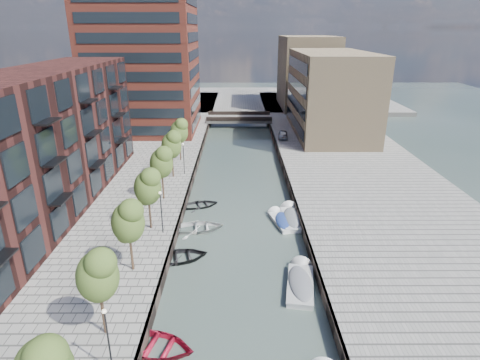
{
  "coord_description": "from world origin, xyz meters",
  "views": [
    {
      "loc": [
        -0.19,
        -9.09,
        18.84
      ],
      "look_at": [
        0.0,
        31.12,
        3.5
      ],
      "focal_mm": 30.0,
      "sensor_mm": 36.0,
      "label": 1
    }
  ],
  "objects_px": {
    "tree_3": "(148,186)",
    "tree_6": "(179,130)",
    "tree_4": "(161,162)",
    "car": "(283,135)",
    "motorboat_1": "(300,282)",
    "bridge": "(239,119)",
    "sloop_1": "(180,260)",
    "tree_2": "(128,220)",
    "sloop_4": "(201,206)",
    "motorboat_3": "(281,220)",
    "sloop_2": "(155,350)",
    "tree_5": "(171,144)",
    "motorboat_4": "(292,218)",
    "tree_1": "(97,273)",
    "sloop_3": "(199,230)"
  },
  "relations": [
    {
      "from": "motorboat_3",
      "to": "tree_2",
      "type": "bearing_deg",
      "value": -141.75
    },
    {
      "from": "tree_4",
      "to": "motorboat_3",
      "type": "height_order",
      "value": "tree_4"
    },
    {
      "from": "tree_6",
      "to": "tree_4",
      "type": "bearing_deg",
      "value": -90.0
    },
    {
      "from": "car",
      "to": "tree_6",
      "type": "bearing_deg",
      "value": -136.81
    },
    {
      "from": "tree_3",
      "to": "car",
      "type": "bearing_deg",
      "value": 63.98
    },
    {
      "from": "sloop_2",
      "to": "motorboat_3",
      "type": "distance_m",
      "value": 20.01
    },
    {
      "from": "tree_2",
      "to": "tree_5",
      "type": "xyz_separation_m",
      "value": [
        0.0,
        21.0,
        0.0
      ]
    },
    {
      "from": "tree_6",
      "to": "tree_2",
      "type": "bearing_deg",
      "value": -90.0
    },
    {
      "from": "sloop_2",
      "to": "sloop_3",
      "type": "bearing_deg",
      "value": 9.13
    },
    {
      "from": "tree_4",
      "to": "tree_5",
      "type": "distance_m",
      "value": 7.0
    },
    {
      "from": "bridge",
      "to": "sloop_2",
      "type": "distance_m",
      "value": 61.73
    },
    {
      "from": "tree_3",
      "to": "motorboat_1",
      "type": "xyz_separation_m",
      "value": [
        13.16,
        -7.68,
        -5.08
      ]
    },
    {
      "from": "tree_6",
      "to": "sloop_2",
      "type": "relative_size",
      "value": 1.16
    },
    {
      "from": "tree_1",
      "to": "sloop_4",
      "type": "relative_size",
      "value": 1.46
    },
    {
      "from": "car",
      "to": "sloop_2",
      "type": "bearing_deg",
      "value": -98.43
    },
    {
      "from": "tree_2",
      "to": "motorboat_4",
      "type": "distance_m",
      "value": 18.22
    },
    {
      "from": "tree_1",
      "to": "tree_4",
      "type": "xyz_separation_m",
      "value": [
        0.0,
        21.0,
        0.0
      ]
    },
    {
      "from": "tree_3",
      "to": "tree_6",
      "type": "height_order",
      "value": "same"
    },
    {
      "from": "bridge",
      "to": "tree_1",
      "type": "height_order",
      "value": "tree_1"
    },
    {
      "from": "tree_2",
      "to": "tree_3",
      "type": "height_order",
      "value": "same"
    },
    {
      "from": "motorboat_1",
      "to": "bridge",
      "type": "bearing_deg",
      "value": 94.87
    },
    {
      "from": "tree_2",
      "to": "tree_3",
      "type": "xyz_separation_m",
      "value": [
        0.0,
        7.0,
        0.0
      ]
    },
    {
      "from": "tree_4",
      "to": "tree_6",
      "type": "distance_m",
      "value": 14.0
    },
    {
      "from": "bridge",
      "to": "tree_2",
      "type": "bearing_deg",
      "value": -98.95
    },
    {
      "from": "sloop_4",
      "to": "sloop_1",
      "type": "bearing_deg",
      "value": 157.52
    },
    {
      "from": "tree_1",
      "to": "tree_4",
      "type": "distance_m",
      "value": 21.0
    },
    {
      "from": "tree_6",
      "to": "car",
      "type": "xyz_separation_m",
      "value": [
        16.0,
        11.77,
        -3.66
      ]
    },
    {
      "from": "tree_6",
      "to": "sloop_2",
      "type": "xyz_separation_m",
      "value": [
        3.1,
        -35.48,
        -5.31
      ]
    },
    {
      "from": "tree_3",
      "to": "motorboat_1",
      "type": "relative_size",
      "value": 1.01
    },
    {
      "from": "tree_1",
      "to": "tree_2",
      "type": "xyz_separation_m",
      "value": [
        0.0,
        7.0,
        0.0
      ]
    },
    {
      "from": "sloop_3",
      "to": "tree_6",
      "type": "bearing_deg",
      "value": 3.16
    },
    {
      "from": "tree_2",
      "to": "tree_5",
      "type": "relative_size",
      "value": 1.0
    },
    {
      "from": "tree_4",
      "to": "tree_5",
      "type": "height_order",
      "value": "same"
    },
    {
      "from": "motorboat_1",
      "to": "car",
      "type": "height_order",
      "value": "car"
    },
    {
      "from": "motorboat_3",
      "to": "motorboat_4",
      "type": "xyz_separation_m",
      "value": [
        1.15,
        0.59,
        0.04
      ]
    },
    {
      "from": "tree_6",
      "to": "sloop_3",
      "type": "distance_m",
      "value": 20.81
    },
    {
      "from": "tree_4",
      "to": "motorboat_1",
      "type": "bearing_deg",
      "value": -48.14
    },
    {
      "from": "tree_5",
      "to": "sloop_1",
      "type": "xyz_separation_m",
      "value": [
        3.23,
        -18.07,
        -5.31
      ]
    },
    {
      "from": "tree_4",
      "to": "sloop_2",
      "type": "xyz_separation_m",
      "value": [
        3.1,
        -21.48,
        -5.31
      ]
    },
    {
      "from": "sloop_2",
      "to": "motorboat_1",
      "type": "bearing_deg",
      "value": -42.12
    },
    {
      "from": "tree_4",
      "to": "tree_6",
      "type": "height_order",
      "value": "same"
    },
    {
      "from": "tree_3",
      "to": "motorboat_3",
      "type": "relative_size",
      "value": 1.19
    },
    {
      "from": "tree_2",
      "to": "motorboat_4",
      "type": "height_order",
      "value": "tree_2"
    },
    {
      "from": "tree_3",
      "to": "tree_5",
      "type": "bearing_deg",
      "value": 90.0
    },
    {
      "from": "sloop_1",
      "to": "car",
      "type": "xyz_separation_m",
      "value": [
        12.77,
        36.85,
        1.65
      ]
    },
    {
      "from": "tree_4",
      "to": "motorboat_4",
      "type": "height_order",
      "value": "tree_4"
    },
    {
      "from": "car",
      "to": "sloop_1",
      "type": "bearing_deg",
      "value": -102.27
    },
    {
      "from": "motorboat_3",
      "to": "car",
      "type": "height_order",
      "value": "car"
    },
    {
      "from": "bridge",
      "to": "sloop_1",
      "type": "height_order",
      "value": "bridge"
    },
    {
      "from": "bridge",
      "to": "tree_6",
      "type": "bearing_deg",
      "value": -108.1
    }
  ]
}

